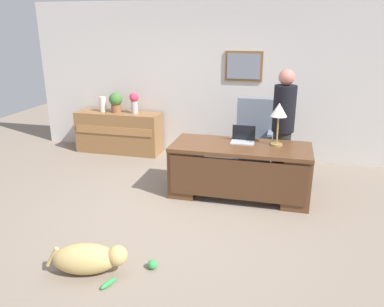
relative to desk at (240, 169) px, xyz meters
name	(u,v)px	position (x,y,z in m)	size (l,w,h in m)	color
ground_plane	(180,217)	(-0.63, -0.81, -0.40)	(12.00, 12.00, 0.00)	gray
back_wall	(219,81)	(-0.63, 1.79, 0.95)	(7.00, 0.16, 2.70)	silver
desk	(240,169)	(0.00, 0.00, 0.00)	(1.89, 0.81, 0.74)	brown
credenza	(119,132)	(-2.46, 1.44, -0.02)	(1.58, 0.50, 0.76)	olive
armchair	(254,140)	(0.09, 1.06, 0.11)	(0.60, 0.59, 1.18)	slate
person_standing	(283,127)	(0.53, 0.59, 0.49)	(0.32, 0.32, 1.72)	#262323
dog_lying	(89,258)	(-1.18, -2.12, -0.25)	(0.79, 0.44, 0.30)	tan
laptop	(243,138)	(0.01, 0.19, 0.39)	(0.32, 0.22, 0.22)	#B2B5BA
desk_lamp	(279,112)	(0.47, 0.15, 0.79)	(0.22, 0.22, 0.58)	#9E8447
vase_with_flowers	(134,101)	(-2.12, 1.44, 0.58)	(0.17, 0.17, 0.38)	#C2B3B6
vase_empty	(103,104)	(-2.75, 1.44, 0.50)	(0.13, 0.13, 0.28)	silver
potted_plant	(116,102)	(-2.49, 1.44, 0.56)	(0.24, 0.24, 0.36)	brown
dog_toy_ball	(152,264)	(-0.60, -1.92, -0.36)	(0.10, 0.10, 0.10)	green
dog_toy_bone	(109,283)	(-0.91, -2.26, -0.38)	(0.19, 0.05, 0.05)	green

